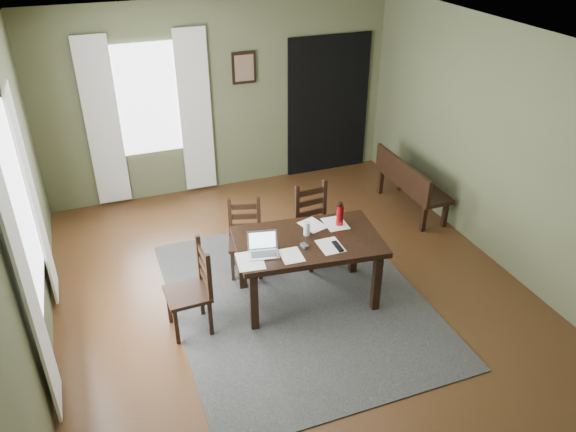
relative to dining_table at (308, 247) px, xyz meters
name	(u,v)px	position (x,y,z in m)	size (l,w,h in m)	color
ground	(298,301)	(-0.11, -0.01, -0.67)	(5.00, 6.00, 0.01)	#492C16
room_shell	(299,147)	(-0.11, -0.01, 1.14)	(5.02, 6.02, 2.71)	#565C3C
rug	(298,300)	(-0.11, -0.01, -0.66)	(2.60, 3.20, 0.01)	#363636
dining_table	(308,247)	(0.00, 0.00, 0.00)	(1.59, 1.06, 0.75)	black
chair_end	(192,290)	(-1.24, -0.05, -0.20)	(0.43, 0.43, 0.95)	black
chair_back_left	(245,238)	(-0.46, 0.74, -0.23)	(0.47, 0.47, 0.87)	black
chair_back_right	(316,225)	(0.37, 0.66, -0.19)	(0.45, 0.45, 0.96)	black
bench	(409,181)	(2.04, 1.34, -0.22)	(0.43, 1.34, 0.75)	black
laptop	(263,248)	(-0.51, -0.07, 0.15)	(0.34, 0.29, 0.20)	#B7B7BC
computer_mouse	(304,246)	(-0.09, -0.12, 0.11)	(0.05, 0.09, 0.03)	#3F3F42
tv_remote	(338,246)	(0.22, -0.24, 0.10)	(0.05, 0.19, 0.02)	black
drinking_glass	(307,228)	(0.02, 0.09, 0.17)	(0.07, 0.07, 0.15)	silver
water_bottle	(340,215)	(0.43, 0.15, 0.21)	(0.10, 0.10, 0.26)	#A70C11
paper_a	(250,261)	(-0.68, -0.17, 0.09)	(0.26, 0.33, 0.00)	white
paper_b	(330,246)	(0.16, -0.20, 0.09)	(0.23, 0.30, 0.00)	white
paper_c	(313,225)	(0.15, 0.24, 0.09)	(0.21, 0.28, 0.00)	white
paper_d	(335,223)	(0.39, 0.19, 0.09)	(0.23, 0.30, 0.00)	white
paper_e	(291,255)	(-0.27, -0.22, 0.09)	(0.21, 0.27, 0.00)	white
window_left	(21,217)	(-2.58, 0.19, 0.78)	(0.01, 1.30, 1.70)	white
window_back	(148,100)	(-1.11, 2.96, 0.78)	(1.00, 0.01, 1.50)	white
curtain_left_near	(30,295)	(-2.55, -0.63, 0.53)	(0.03, 0.48, 2.30)	silver
curtain_left_far	(34,199)	(-2.55, 1.01, 0.53)	(0.03, 0.48, 2.30)	silver
curtain_back_left	(103,124)	(-1.73, 2.93, 0.53)	(0.44, 0.03, 2.30)	silver
curtain_back_right	(196,113)	(-0.49, 2.93, 0.53)	(0.44, 0.03, 2.30)	silver
framed_picture	(244,68)	(0.24, 2.96, 1.08)	(0.34, 0.03, 0.44)	black
doorway_back	(328,106)	(1.54, 2.96, 0.38)	(1.30, 0.03, 2.10)	black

